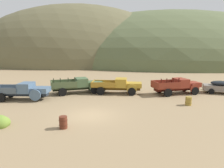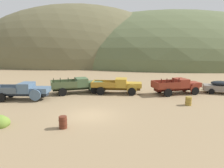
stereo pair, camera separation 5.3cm
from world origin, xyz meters
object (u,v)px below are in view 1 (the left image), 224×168
object	(u,v)px
truck_chalk_blue	(26,91)
oil_drum_by_truck	(63,122)
truck_rust_red	(180,86)
truck_weathered_green	(81,85)
truck_mustard	(120,86)
oil_drum_foreground	(188,101)
car_primer_gray	(224,87)

from	to	relation	value
truck_chalk_blue	oil_drum_by_truck	size ratio (longest dim) A/B	6.82
oil_drum_by_truck	truck_rust_red	bearing A→B (deg)	43.07
truck_weathered_green	truck_rust_red	size ratio (longest dim) A/B	1.05
truck_mustard	oil_drum_by_truck	bearing A→B (deg)	-106.36
truck_chalk_blue	oil_drum_by_truck	world-z (taller)	truck_chalk_blue
truck_mustard	truck_rust_red	distance (m)	7.33
truck_weathered_green	oil_drum_by_truck	distance (m)	11.30
truck_mustard	oil_drum_foreground	xyz separation A→B (m)	(6.63, -5.09, -0.56)
truck_mustard	oil_drum_foreground	distance (m)	8.38
truck_weathered_green	oil_drum_foreground	distance (m)	12.81
car_primer_gray	oil_drum_by_truck	distance (m)	20.58
truck_rust_red	truck_mustard	bearing A→B (deg)	164.00
car_primer_gray	oil_drum_foreground	size ratio (longest dim) A/B	5.85
truck_chalk_blue	truck_rust_red	distance (m)	18.06
truck_weathered_green	car_primer_gray	bearing A→B (deg)	-19.65
oil_drum_by_truck	oil_drum_foreground	bearing A→B (deg)	28.27
truck_mustard	truck_rust_red	bearing A→B (deg)	4.84
car_primer_gray	oil_drum_foreground	world-z (taller)	car_primer_gray
truck_mustard	car_primer_gray	world-z (taller)	truck_mustard
truck_rust_red	oil_drum_by_truck	world-z (taller)	truck_rust_red
truck_mustard	car_primer_gray	distance (m)	12.91
truck_mustard	oil_drum_foreground	world-z (taller)	truck_mustard
truck_mustard	oil_drum_foreground	bearing A→B (deg)	-32.15
truck_mustard	truck_rust_red	world-z (taller)	truck_rust_red
oil_drum_foreground	truck_weathered_green	bearing A→B (deg)	155.29
truck_rust_red	oil_drum_foreground	world-z (taller)	truck_rust_red
truck_weathered_green	truck_mustard	size ratio (longest dim) A/B	1.04
truck_rust_red	oil_drum_foreground	xyz separation A→B (m)	(-0.70, -5.02, -0.57)
truck_mustard	oil_drum_by_truck	distance (m)	11.86
truck_weathered_green	truck_mustard	bearing A→B (deg)	-22.33
truck_rust_red	oil_drum_foreground	bearing A→B (deg)	-113.40
car_primer_gray	oil_drum_foreground	bearing A→B (deg)	-123.50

